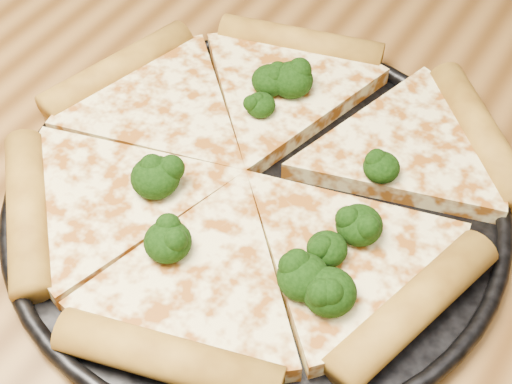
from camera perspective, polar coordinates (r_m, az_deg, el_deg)
The scene contains 4 objects.
dining_table at distance 0.68m, azimuth -6.52°, elevation -2.29°, with size 1.20×0.90×0.75m.
pizza_pan at distance 0.56m, azimuth 0.00°, elevation -0.55°, with size 0.37×0.37×0.02m.
pizza at distance 0.56m, azimuth -0.31°, elevation 1.49°, with size 0.38×0.38×0.03m.
broccoli_florets at distance 0.53m, azimuth 1.56°, elevation 0.17°, with size 0.19×0.22×0.03m.
Camera 1 is at (0.28, -0.31, 1.19)m, focal length 53.65 mm.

